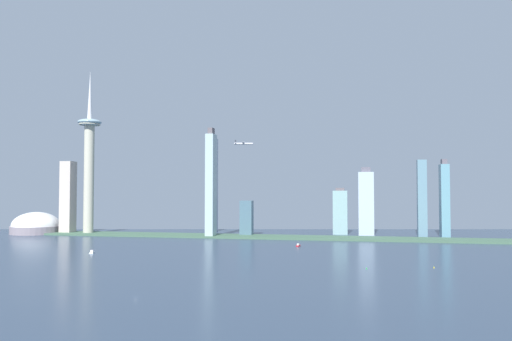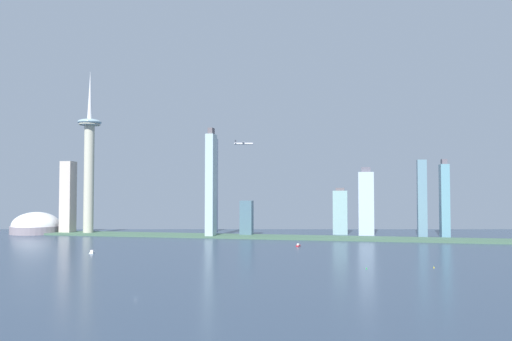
{
  "view_description": "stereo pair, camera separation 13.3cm",
  "coord_description": "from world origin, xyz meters",
  "px_view_note": "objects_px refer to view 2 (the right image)",
  "views": [
    {
      "loc": [
        159.58,
        -345.8,
        80.16
      ],
      "look_at": [
        -1.75,
        473.67,
        112.86
      ],
      "focal_mm": 34.56,
      "sensor_mm": 36.0,
      "label": 1
    },
    {
      "loc": [
        159.71,
        -345.77,
        80.16
      ],
      "look_at": [
        -1.75,
        473.67,
        112.86
      ],
      "focal_mm": 34.56,
      "sensor_mm": 36.0,
      "label": 2
    }
  ],
  "objects_px": {
    "skyscraper_1": "(213,185)",
    "skyscraper_2": "(340,212)",
    "channel_buoy_1": "(366,268)",
    "airplane": "(244,144)",
    "stadium_dome": "(36,227)",
    "boat_2": "(298,245)",
    "observation_tower": "(89,158)",
    "skyscraper_0": "(247,218)",
    "channel_buoy_0": "(434,267)",
    "skyscraper_3": "(211,184)",
    "boat_1": "(92,252)",
    "skyscraper_4": "(444,200)",
    "skyscraper_6": "(366,203)",
    "skyscraper_5": "(422,198)",
    "skyscraper_7": "(68,197)"
  },
  "relations": [
    {
      "from": "skyscraper_2",
      "to": "boat_1",
      "type": "relative_size",
      "value": 5.91
    },
    {
      "from": "stadium_dome",
      "to": "skyscraper_6",
      "type": "xyz_separation_m",
      "value": [
        594.52,
        83.05,
        45.12
      ]
    },
    {
      "from": "stadium_dome",
      "to": "observation_tower",
      "type": "bearing_deg",
      "value": 1.48
    },
    {
      "from": "airplane",
      "to": "stadium_dome",
      "type": "bearing_deg",
      "value": 172.49
    },
    {
      "from": "skyscraper_0",
      "to": "skyscraper_5",
      "type": "bearing_deg",
      "value": 8.08
    },
    {
      "from": "skyscraper_3",
      "to": "observation_tower",
      "type": "bearing_deg",
      "value": 177.0
    },
    {
      "from": "skyscraper_3",
      "to": "boat_1",
      "type": "distance_m",
      "value": 261.61
    },
    {
      "from": "observation_tower",
      "to": "skyscraper_5",
      "type": "height_order",
      "value": "observation_tower"
    },
    {
      "from": "skyscraper_3",
      "to": "skyscraper_4",
      "type": "xyz_separation_m",
      "value": [
        387.89,
        78.97,
        -25.83
      ]
    },
    {
      "from": "observation_tower",
      "to": "skyscraper_0",
      "type": "bearing_deg",
      "value": 3.96
    },
    {
      "from": "skyscraper_1",
      "to": "boat_1",
      "type": "height_order",
      "value": "skyscraper_1"
    },
    {
      "from": "boat_2",
      "to": "skyscraper_0",
      "type": "bearing_deg",
      "value": 47.14
    },
    {
      "from": "skyscraper_4",
      "to": "channel_buoy_0",
      "type": "height_order",
      "value": "skyscraper_4"
    },
    {
      "from": "skyscraper_3",
      "to": "channel_buoy_0",
      "type": "height_order",
      "value": "skyscraper_3"
    },
    {
      "from": "observation_tower",
      "to": "skyscraper_7",
      "type": "relative_size",
      "value": 2.25
    },
    {
      "from": "skyscraper_2",
      "to": "airplane",
      "type": "xyz_separation_m",
      "value": [
        -167.37,
        -48.35,
        122.21
      ]
    },
    {
      "from": "skyscraper_7",
      "to": "skyscraper_1",
      "type": "bearing_deg",
      "value": 22.03
    },
    {
      "from": "skyscraper_7",
      "to": "channel_buoy_1",
      "type": "bearing_deg",
      "value": -30.19
    },
    {
      "from": "skyscraper_3",
      "to": "airplane",
      "type": "distance_m",
      "value": 100.24
    },
    {
      "from": "airplane",
      "to": "boat_1",
      "type": "bearing_deg",
      "value": -129.12
    },
    {
      "from": "skyscraper_2",
      "to": "airplane",
      "type": "bearing_deg",
      "value": -163.89
    },
    {
      "from": "skyscraper_1",
      "to": "skyscraper_2",
      "type": "bearing_deg",
      "value": -3.72
    },
    {
      "from": "stadium_dome",
      "to": "channel_buoy_1",
      "type": "relative_size",
      "value": 45.29
    },
    {
      "from": "skyscraper_2",
      "to": "channel_buoy_0",
      "type": "distance_m",
      "value": 384.92
    },
    {
      "from": "skyscraper_1",
      "to": "boat_2",
      "type": "bearing_deg",
      "value": -49.12
    },
    {
      "from": "observation_tower",
      "to": "skyscraper_7",
      "type": "height_order",
      "value": "observation_tower"
    },
    {
      "from": "airplane",
      "to": "channel_buoy_0",
      "type": "bearing_deg",
      "value": -63.49
    },
    {
      "from": "skyscraper_3",
      "to": "airplane",
      "type": "height_order",
      "value": "skyscraper_3"
    },
    {
      "from": "boat_2",
      "to": "observation_tower",
      "type": "bearing_deg",
      "value": 83.08
    },
    {
      "from": "skyscraper_5",
      "to": "skyscraper_7",
      "type": "bearing_deg",
      "value": -174.65
    },
    {
      "from": "skyscraper_0",
      "to": "stadium_dome",
      "type": "bearing_deg",
      "value": -176.7
    },
    {
      "from": "channel_buoy_1",
      "to": "airplane",
      "type": "xyz_separation_m",
      "value": [
        -203.06,
        340.86,
        161.39
      ]
    },
    {
      "from": "observation_tower",
      "to": "skyscraper_5",
      "type": "bearing_deg",
      "value": 6.05
    },
    {
      "from": "stadium_dome",
      "to": "boat_2",
      "type": "bearing_deg",
      "value": -12.73
    },
    {
      "from": "skyscraper_4",
      "to": "airplane",
      "type": "distance_m",
      "value": 357.54
    },
    {
      "from": "observation_tower",
      "to": "boat_1",
      "type": "relative_size",
      "value": 21.03
    },
    {
      "from": "stadium_dome",
      "to": "skyscraper_2",
      "type": "distance_m",
      "value": 557.06
    },
    {
      "from": "stadium_dome",
      "to": "boat_1",
      "type": "distance_m",
      "value": 345.18
    },
    {
      "from": "observation_tower",
      "to": "skyscraper_3",
      "type": "bearing_deg",
      "value": -3.0
    },
    {
      "from": "observation_tower",
      "to": "channel_buoy_0",
      "type": "bearing_deg",
      "value": -27.12
    },
    {
      "from": "skyscraper_2",
      "to": "skyscraper_4",
      "type": "distance_m",
      "value": 177.73
    },
    {
      "from": "channel_buoy_1",
      "to": "skyscraper_6",
      "type": "bearing_deg",
      "value": 88.54
    },
    {
      "from": "skyscraper_3",
      "to": "skyscraper_5",
      "type": "distance_m",
      "value": 359.28
    },
    {
      "from": "skyscraper_1",
      "to": "skyscraper_6",
      "type": "height_order",
      "value": "skyscraper_1"
    },
    {
      "from": "skyscraper_2",
      "to": "channel_buoy_0",
      "type": "bearing_deg",
      "value": -74.3
    },
    {
      "from": "skyscraper_6",
      "to": "boat_2",
      "type": "bearing_deg",
      "value": -117.03
    },
    {
      "from": "skyscraper_0",
      "to": "boat_2",
      "type": "bearing_deg",
      "value": -52.24
    },
    {
      "from": "stadium_dome",
      "to": "skyscraper_3",
      "type": "relative_size",
      "value": 0.48
    },
    {
      "from": "observation_tower",
      "to": "skyscraper_4",
      "type": "bearing_deg",
      "value": 6.14
    },
    {
      "from": "channel_buoy_1",
      "to": "skyscraper_5",
      "type": "bearing_deg",
      "value": 74.31
    }
  ]
}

